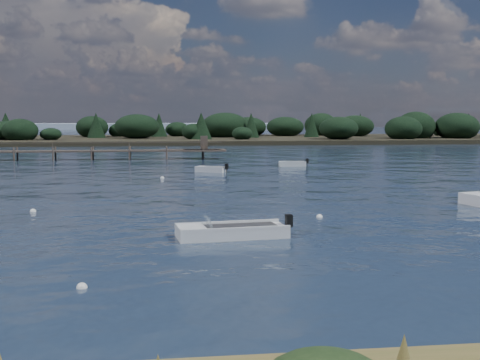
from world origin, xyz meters
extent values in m
plane|color=#152132|center=(0.00, 60.00, 0.00)|extent=(400.00, 400.00, 0.00)
cube|color=silver|center=(1.97, 1.17, 0.09)|extent=(4.64, 2.18, 0.65)
cube|color=silver|center=(0.28, 0.98, 0.48)|extent=(1.24, 1.62, 0.13)
cube|color=#252527|center=(2.33, 1.21, 0.40)|extent=(3.18, 1.68, 0.11)
cube|color=silver|center=(2.06, 0.39, 0.48)|extent=(4.46, 0.62, 0.13)
cube|color=silver|center=(1.88, 1.95, 0.48)|extent=(4.46, 0.62, 0.13)
cube|color=black|center=(4.40, 1.45, 0.59)|extent=(0.30, 0.34, 0.51)
cylinder|color=black|center=(4.40, 1.45, 0.14)|extent=(0.10, 0.10, 0.51)
cube|color=silver|center=(0.99, 1.06, 0.70)|extent=(0.28, 1.22, 0.39)
cube|color=#B5BCBD|center=(12.02, 35.92, 0.09)|extent=(2.64, 1.12, 0.61)
cube|color=#B5BCBD|center=(11.03, 35.95, 0.44)|extent=(0.65, 0.96, 0.12)
cube|color=#252527|center=(12.23, 35.92, 0.37)|extent=(1.80, 0.88, 0.10)
cube|color=#B5BCBD|center=(12.01, 35.45, 0.44)|extent=(2.61, 0.18, 0.12)
cube|color=#B5BCBD|center=(12.04, 36.39, 0.44)|extent=(2.61, 0.18, 0.12)
cube|color=black|center=(13.52, 35.88, 0.55)|extent=(0.25, 0.30, 0.48)
cylinder|color=black|center=(13.52, 35.88, 0.13)|extent=(0.09, 0.09, 0.48)
cube|color=silver|center=(3.41, 30.53, 0.09)|extent=(2.87, 2.22, 0.63)
cube|color=silver|center=(2.51, 31.01, 0.46)|extent=(1.03, 1.16, 0.13)
cube|color=#252527|center=(3.60, 30.42, 0.38)|extent=(2.01, 1.62, 0.11)
cube|color=silver|center=(3.18, 30.10, 0.46)|extent=(2.41, 1.37, 0.13)
cube|color=silver|center=(3.64, 30.95, 0.46)|extent=(2.41, 1.37, 0.13)
cube|color=black|center=(4.77, 29.80, 0.56)|extent=(0.36, 0.39, 0.49)
cylinder|color=black|center=(4.77, 29.80, 0.13)|extent=(0.12, 0.12, 0.49)
cube|color=silver|center=(16.67, 8.46, 0.56)|extent=(1.55, 1.90, 0.15)
sphere|color=silver|center=(-3.15, -5.59, 0.00)|extent=(0.32, 0.32, 0.32)
sphere|color=silver|center=(6.79, 5.52, 0.00)|extent=(0.32, 0.32, 0.32)
sphere|color=silver|center=(-7.55, 9.11, 0.00)|extent=(0.32, 0.32, 0.32)
sphere|color=silver|center=(-0.89, 25.57, 0.00)|extent=(0.32, 0.32, 0.32)
cube|color=#483D35|center=(4.00, 48.00, 1.00)|extent=(5.00, 3.20, 0.18)
cube|color=#483D35|center=(4.00, 48.00, 1.90)|extent=(0.80, 0.80, 1.60)
cylinder|color=#483D35|center=(-17.47, 47.15, 0.40)|extent=(0.20, 0.20, 2.20)
cylinder|color=#483D35|center=(-17.47, 48.85, 0.40)|extent=(0.20, 0.20, 2.20)
cylinder|color=#483D35|center=(-13.20, 47.15, 0.40)|extent=(0.20, 0.20, 2.20)
cylinder|color=#483D35|center=(-13.20, 48.85, 0.40)|extent=(0.20, 0.20, 2.20)
cylinder|color=#483D35|center=(-8.93, 47.15, 0.40)|extent=(0.20, 0.20, 2.20)
cylinder|color=#483D35|center=(-8.93, 48.85, 0.40)|extent=(0.20, 0.20, 2.20)
cylinder|color=#483D35|center=(-4.67, 47.15, 0.40)|extent=(0.20, 0.20, 2.20)
cylinder|color=#483D35|center=(-4.67, 48.85, 0.40)|extent=(0.20, 0.20, 2.20)
cylinder|color=#483D35|center=(-0.40, 47.15, 0.40)|extent=(0.20, 0.20, 2.20)
cylinder|color=#483D35|center=(-0.40, 48.85, 0.40)|extent=(0.20, 0.20, 2.20)
cylinder|color=#483D35|center=(3.87, 47.15, 0.40)|extent=(0.20, 0.20, 2.20)
cylinder|color=#483D35|center=(3.87, 48.85, 0.40)|extent=(0.20, 0.20, 2.20)
cube|color=black|center=(25.00, 100.00, 0.00)|extent=(190.00, 40.00, 1.60)
ellipsoid|color=black|center=(25.00, 100.00, 2.80)|extent=(180.50, 36.00, 4.40)
camera|label=1|loc=(-0.77, -22.90, 4.89)|focal=45.00mm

